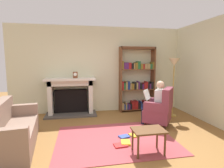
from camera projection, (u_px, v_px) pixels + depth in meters
name	position (u px, v px, depth m)	size (l,w,h in m)	color
ground	(118.00, 146.00, 3.40)	(14.00, 14.00, 0.00)	olive
back_wall	(101.00, 70.00, 5.71)	(5.60, 0.10, 2.70)	beige
side_wall_right	(201.00, 71.00, 4.93)	(0.10, 5.20, 2.70)	beige
area_rug	(115.00, 139.00, 3.69)	(2.40, 1.80, 0.01)	#A34147
fireplace	(71.00, 95.00, 5.39)	(1.50, 0.64, 1.12)	#4C4742
mantel_clock	(75.00, 75.00, 5.23)	(0.14, 0.14, 0.19)	brown
bookshelf	(137.00, 81.00, 5.76)	(1.14, 0.32, 2.07)	brown
armchair_reading	(160.00, 109.00, 4.43)	(0.88, 0.89, 0.97)	#331E14
seated_reader	(156.00, 101.00, 4.46)	(0.59, 0.56, 1.14)	silver
sofa_floral	(11.00, 131.00, 3.32)	(0.93, 1.78, 0.85)	#8A6F5F
side_table	(148.00, 133.00, 3.08)	(0.56, 0.39, 0.44)	brown
scattered_books	(126.00, 140.00, 3.59)	(0.62, 0.62, 0.04)	gold
floor_lamp	(174.00, 67.00, 5.10)	(0.32, 0.32, 1.71)	#B7933F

